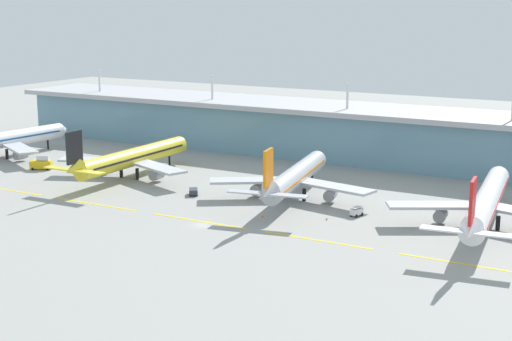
% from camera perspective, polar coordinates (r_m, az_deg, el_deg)
% --- Properties ---
extents(ground_plane, '(600.00, 600.00, 0.00)m').
position_cam_1_polar(ground_plane, '(196.34, -4.01, -4.03)').
color(ground_plane, gray).
extents(terminal_building, '(288.00, 34.00, 27.86)m').
position_cam_1_polar(terminal_building, '(279.21, 7.14, 2.79)').
color(terminal_building, '#6693A8').
rests_on(terminal_building, ground).
extents(airliner_nearest, '(48.58, 59.70, 18.90)m').
position_cam_1_polar(airliner_nearest, '(294.97, -18.10, 2.15)').
color(airliner_nearest, white).
rests_on(airliner_nearest, ground).
extents(airliner_near_middle, '(48.79, 62.31, 18.90)m').
position_cam_1_polar(airliner_near_middle, '(250.80, -9.17, 0.92)').
color(airliner_near_middle, yellow).
rests_on(airliner_near_middle, ground).
extents(airliner_center, '(47.90, 59.37, 18.90)m').
position_cam_1_polar(airliner_center, '(220.48, 2.88, -0.48)').
color(airliner_center, '#ADB2BC').
rests_on(airliner_center, ground).
extents(airliner_far_middle, '(48.41, 71.58, 18.90)m').
position_cam_1_polar(airliner_far_middle, '(200.60, 16.62, -2.26)').
color(airliner_far_middle, white).
rests_on(airliner_far_middle, ground).
extents(taxiway_stripe_west, '(28.00, 0.70, 0.04)m').
position_cam_1_polar(taxiway_stripe_west, '(243.43, -17.75, -1.40)').
color(taxiway_stripe_west, yellow).
rests_on(taxiway_stripe_west, ground).
extents(taxiway_stripe_mid_west, '(28.00, 0.70, 0.04)m').
position_cam_1_polar(taxiway_stripe_mid_west, '(220.16, -11.70, -2.46)').
color(taxiway_stripe_mid_west, yellow).
rests_on(taxiway_stripe_mid_west, ground).
extents(taxiway_stripe_centre, '(28.00, 0.70, 0.04)m').
position_cam_1_polar(taxiway_stripe_centre, '(199.99, -4.32, -3.73)').
color(taxiway_stripe_centre, yellow).
rests_on(taxiway_stripe_centre, ground).
extents(taxiway_stripe_mid_east, '(28.00, 0.70, 0.04)m').
position_cam_1_polar(taxiway_stripe_mid_east, '(183.93, 4.55, -5.16)').
color(taxiway_stripe_mid_east, yellow).
rests_on(taxiway_stripe_mid_east, ground).
extents(taxiway_stripe_east, '(28.00, 0.70, 0.04)m').
position_cam_1_polar(taxiway_stripe_east, '(173.14, 14.86, -6.65)').
color(taxiway_stripe_east, yellow).
rests_on(taxiway_stripe_east, ground).
extents(baggage_cart, '(2.80, 3.95, 2.48)m').
position_cam_1_polar(baggage_cart, '(205.29, 7.43, -3.02)').
color(baggage_cart, silver).
rests_on(baggage_cart, ground).
extents(fuel_truck, '(7.59, 5.63, 4.95)m').
position_cam_1_polar(fuel_truck, '(270.24, -15.53, 0.53)').
color(fuel_truck, gold).
rests_on(fuel_truck, ground).
extents(pushback_tug, '(4.47, 4.99, 1.85)m').
position_cam_1_polar(pushback_tug, '(226.68, -4.64, -1.54)').
color(pushback_tug, '#333842').
rests_on(pushback_tug, ground).
extents(safety_cone_left_wingtip, '(0.56, 0.56, 0.70)m').
position_cam_1_polar(safety_cone_left_wingtip, '(201.08, 5.23, -3.56)').
color(safety_cone_left_wingtip, orange).
rests_on(safety_cone_left_wingtip, ground).
extents(safety_cone_nose_front, '(0.56, 0.56, 0.70)m').
position_cam_1_polar(safety_cone_nose_front, '(202.79, 0.49, -3.37)').
color(safety_cone_nose_front, orange).
rests_on(safety_cone_nose_front, ground).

